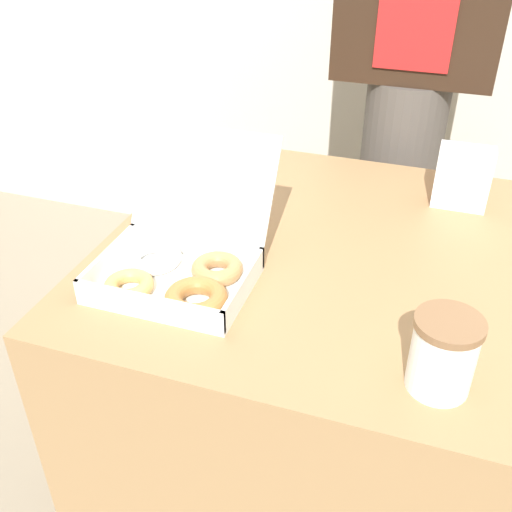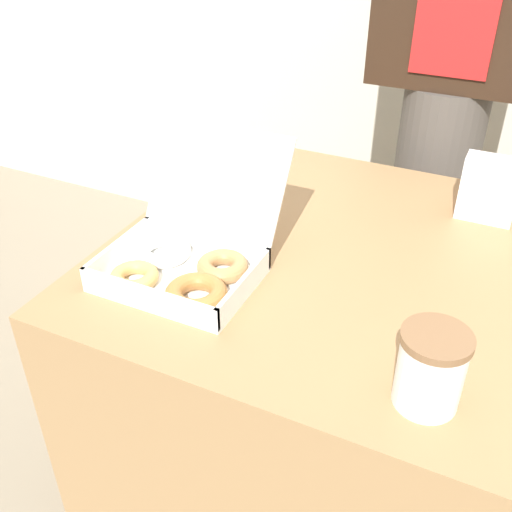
# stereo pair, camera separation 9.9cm
# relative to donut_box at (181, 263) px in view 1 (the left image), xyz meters

# --- Properties ---
(ground_plane) EXTENTS (14.00, 14.00, 0.00)m
(ground_plane) POSITION_rel_donut_box_xyz_m (0.32, 0.20, -0.80)
(ground_plane) COLOR gray
(table) EXTENTS (1.07, 0.88, 0.76)m
(table) POSITION_rel_donut_box_xyz_m (0.32, 0.20, -0.42)
(table) COLOR #99754C
(table) RESTS_ON ground_plane
(donut_box) EXTENTS (0.28, 0.34, 0.23)m
(donut_box) POSITION_rel_donut_box_xyz_m (0.00, 0.00, 0.00)
(donut_box) COLOR white
(donut_box) RESTS_ON table
(coffee_cup) EXTENTS (0.10, 0.10, 0.12)m
(coffee_cup) POSITION_rel_donut_box_xyz_m (0.47, -0.13, 0.02)
(coffee_cup) COLOR white
(coffee_cup) RESTS_ON table
(napkin_holder) EXTENTS (0.12, 0.06, 0.14)m
(napkin_holder) POSITION_rel_donut_box_xyz_m (0.47, 0.46, 0.03)
(napkin_holder) COLOR silver
(napkin_holder) RESTS_ON table
(person_customer) EXTENTS (0.41, 0.23, 1.72)m
(person_customer) POSITION_rel_donut_box_xyz_m (0.30, 0.85, 0.13)
(person_customer) COLOR #4C4742
(person_customer) RESTS_ON ground_plane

